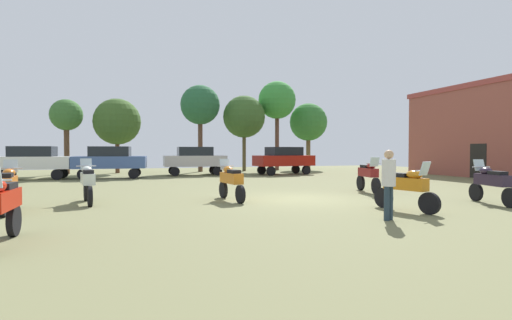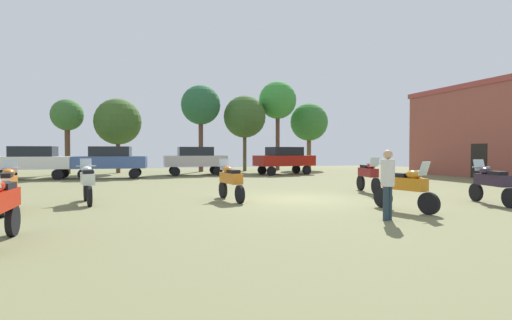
% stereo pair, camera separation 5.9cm
% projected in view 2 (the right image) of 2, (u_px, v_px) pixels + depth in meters
% --- Properties ---
extents(ground_plane, '(44.00, 52.00, 0.02)m').
position_uv_depth(ground_plane, '(298.00, 199.00, 13.61)').
color(ground_plane, olive).
extents(motorcycle_1, '(0.69, 2.16, 1.49)m').
position_uv_depth(motorcycle_1, '(368.00, 175.00, 15.81)').
color(motorcycle_1, black).
rests_on(motorcycle_1, ground).
extents(motorcycle_2, '(0.75, 2.16, 1.45)m').
position_uv_depth(motorcycle_2, '(491.00, 182.00, 12.28)').
color(motorcycle_2, black).
rests_on(motorcycle_2, ground).
extents(motorcycle_3, '(0.62, 2.14, 1.49)m').
position_uv_depth(motorcycle_3, '(0.00, 206.00, 6.96)').
color(motorcycle_3, black).
rests_on(motorcycle_3, ground).
extents(motorcycle_4, '(0.65, 2.19, 1.44)m').
position_uv_depth(motorcycle_4, '(231.00, 180.00, 13.19)').
color(motorcycle_4, black).
rests_on(motorcycle_4, ground).
extents(motorcycle_6, '(0.79, 2.06, 1.45)m').
position_uv_depth(motorcycle_6, '(406.00, 187.00, 10.85)').
color(motorcycle_6, black).
rests_on(motorcycle_6, ground).
extents(motorcycle_7, '(0.67, 2.26, 1.48)m').
position_uv_depth(motorcycle_7, '(7.00, 187.00, 10.64)').
color(motorcycle_7, black).
rests_on(motorcycle_7, ground).
extents(motorcycle_8, '(0.70, 2.14, 1.48)m').
position_uv_depth(motorcycle_8, '(87.00, 181.00, 12.48)').
color(motorcycle_8, black).
rests_on(motorcycle_8, ground).
extents(car_1, '(4.38, 1.99, 2.00)m').
position_uv_depth(car_1, '(34.00, 160.00, 22.75)').
color(car_1, black).
rests_on(car_1, ground).
extents(car_2, '(4.45, 2.19, 2.00)m').
position_uv_depth(car_2, '(111.00, 160.00, 23.76)').
color(car_2, black).
rests_on(car_2, ground).
extents(car_3, '(4.51, 2.40, 2.00)m').
position_uv_depth(car_3, '(284.00, 158.00, 27.54)').
color(car_3, black).
rests_on(car_3, ground).
extents(car_4, '(4.31, 1.84, 2.00)m').
position_uv_depth(car_4, '(195.00, 159.00, 26.67)').
color(car_4, black).
rests_on(car_4, ground).
extents(person_1, '(0.45, 0.45, 1.76)m').
position_uv_depth(person_1, '(388.00, 179.00, 9.45)').
color(person_1, '#233441').
rests_on(person_1, ground).
extents(tree_1, '(3.23, 3.23, 7.11)m').
position_uv_depth(tree_1, '(201.00, 106.00, 31.04)').
color(tree_1, brown).
rests_on(tree_1, ground).
extents(tree_2, '(3.57, 3.57, 6.41)m').
position_uv_depth(tree_2, '(245.00, 117.00, 32.14)').
color(tree_2, '#4E4328').
rests_on(tree_2, ground).
extents(tree_4, '(2.31, 2.31, 5.54)m').
position_uv_depth(tree_4, '(67.00, 116.00, 27.97)').
color(tree_4, brown).
rests_on(tree_4, ground).
extents(tree_6, '(3.32, 3.32, 7.88)m').
position_uv_depth(tree_6, '(278.00, 101.00, 33.52)').
color(tree_6, brown).
rests_on(tree_6, ground).
extents(tree_7, '(3.55, 3.55, 5.76)m').
position_uv_depth(tree_7, '(118.00, 122.00, 29.23)').
color(tree_7, brown).
rests_on(tree_7, ground).
extents(tree_9, '(3.49, 3.49, 6.15)m').
position_uv_depth(tree_9, '(309.00, 122.00, 35.27)').
color(tree_9, brown).
rests_on(tree_9, ground).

